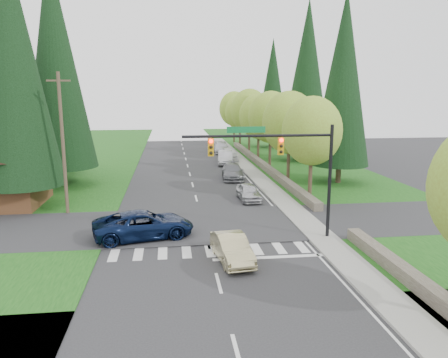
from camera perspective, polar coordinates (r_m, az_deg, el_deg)
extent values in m
plane|color=#28282B|center=(21.51, -1.02, -12.32)|extent=(120.00, 120.00, 0.00)
cube|color=#164713|center=(43.24, 13.41, -0.51)|extent=(14.00, 110.00, 0.06)
cube|color=#164713|center=(41.97, -22.07, -1.39)|extent=(14.00, 110.00, 0.06)
cube|color=#28282B|center=(28.99, -2.73, -6.03)|extent=(120.00, 8.00, 0.10)
cube|color=gray|center=(43.42, 4.93, -0.15)|extent=(1.80, 80.00, 0.13)
cube|color=gray|center=(43.25, 3.83, -0.18)|extent=(0.20, 80.00, 0.13)
cube|color=#4C4438|center=(21.40, 24.10, -12.45)|extent=(0.70, 14.00, 0.70)
cube|color=#4C4438|center=(51.42, 4.93, 1.95)|extent=(0.70, 40.00, 0.70)
cylinder|color=black|center=(26.36, 13.62, -0.46)|extent=(0.20, 0.20, 6.80)
cylinder|color=black|center=(24.74, 4.52, 5.64)|extent=(8.60, 0.16, 0.16)
cube|color=#0C662D|center=(24.63, 2.91, 6.45)|extent=(2.20, 0.04, 0.35)
cube|color=#BF8C0C|center=(25.10, 7.42, 4.28)|extent=(0.32, 0.24, 1.00)
sphere|color=#FF0C05|center=(24.92, 7.52, 5.04)|extent=(0.22, 0.22, 0.22)
cube|color=#BF8C0C|center=(24.41, -1.74, 4.18)|extent=(0.32, 0.24, 1.00)
sphere|color=#FF0C05|center=(24.23, -1.71, 4.96)|extent=(0.22, 0.22, 0.22)
cube|color=#4C2D19|center=(37.60, -27.10, -0.75)|extent=(6.00, 6.00, 3.20)
cylinder|color=#473828|center=(32.67, -20.29, 4.21)|extent=(0.24, 0.24, 10.00)
cube|color=#473828|center=(32.48, -20.82, 11.93)|extent=(1.60, 0.10, 0.12)
cylinder|color=#38281C|center=(36.00, 11.23, 1.06)|extent=(0.32, 0.32, 4.76)
ellipsoid|color=olive|center=(35.58, 11.43, 6.19)|extent=(4.80, 4.80, 5.52)
cylinder|color=#38281C|center=(42.62, 8.42, 2.83)|extent=(0.32, 0.32, 4.93)
ellipsoid|color=olive|center=(42.27, 8.55, 7.32)|extent=(5.20, 5.20, 5.98)
cylinder|color=#38281C|center=(49.29, 6.03, 4.07)|extent=(0.32, 0.32, 5.04)
ellipsoid|color=olive|center=(48.98, 6.11, 8.05)|extent=(5.00, 5.00, 5.75)
cylinder|color=#38281C|center=(56.11, 4.50, 4.85)|extent=(0.32, 0.32, 4.82)
ellipsoid|color=olive|center=(55.84, 4.56, 8.18)|extent=(5.00, 5.00, 5.75)
cylinder|color=#38281C|center=(62.95, 3.31, 5.71)|extent=(0.32, 0.32, 5.15)
ellipsoid|color=olive|center=(62.71, 3.35, 8.89)|extent=(5.40, 5.40, 6.21)
cylinder|color=#38281C|center=(69.80, 2.10, 6.07)|extent=(0.32, 0.32, 4.70)
ellipsoid|color=olive|center=(69.59, 2.12, 8.69)|extent=(4.80, 4.80, 5.52)
cylinder|color=#38281C|center=(76.69, 1.33, 6.65)|extent=(0.32, 0.32, 4.98)
ellipsoid|color=olive|center=(76.50, 1.34, 9.17)|extent=(5.20, 5.20, 5.98)
cylinder|color=#38281C|center=(36.15, -24.57, -1.94)|extent=(0.50, 0.50, 2.00)
cone|color=black|center=(35.41, -25.88, 13.71)|extent=(6.12, 6.12, 18.00)
cylinder|color=#38281C|center=(40.82, -26.95, -0.74)|extent=(0.50, 0.50, 2.00)
cylinder|color=#38281C|center=(43.45, -20.23, 0.45)|extent=(0.50, 0.50, 2.00)
cone|color=black|center=(42.87, -21.19, 14.11)|extent=(6.46, 6.46, 19.00)
cylinder|color=#38281C|center=(49.66, -20.96, 1.67)|extent=(0.50, 0.50, 2.00)
cone|color=black|center=(49.11, -21.73, 12.43)|extent=(5.78, 5.78, 17.00)
cylinder|color=#38281C|center=(43.42, 14.71, 0.78)|extent=(0.50, 0.50, 2.00)
cone|color=black|center=(42.77, 15.30, 12.45)|extent=(5.44, 5.44, 16.00)
cylinder|color=#38281C|center=(56.78, 10.44, 3.34)|extent=(0.50, 0.50, 2.00)
cone|color=black|center=(56.32, 10.80, 13.27)|extent=(6.12, 6.12, 18.00)
cylinder|color=#38281C|center=(69.91, 6.21, 4.91)|extent=(0.50, 0.50, 2.00)
cone|color=black|center=(69.51, 6.35, 11.73)|extent=(5.10, 5.10, 15.00)
imported|color=#C7BC85|center=(22.84, 1.03, -9.02)|extent=(1.96, 4.34, 1.38)
imported|color=#0B1737|center=(26.68, -10.44, -5.89)|extent=(6.41, 4.00, 1.65)
imported|color=#B7B8BD|center=(35.44, 3.24, -1.71)|extent=(1.72, 4.01, 1.35)
imported|color=slate|center=(44.14, 1.14, 0.97)|extent=(2.45, 5.26, 1.49)
imported|color=#B6B6BB|center=(53.20, 0.19, 2.80)|extent=(2.39, 5.13, 1.63)
imported|color=silver|center=(56.68, 0.70, 3.33)|extent=(2.08, 4.89, 1.65)
imported|color=#B9B9BE|center=(63.55, -0.34, 4.12)|extent=(2.47, 5.30, 1.50)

